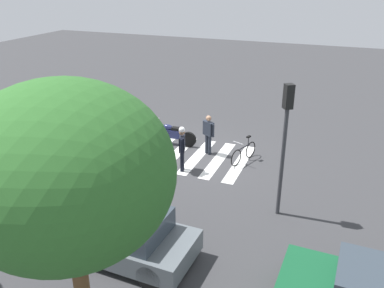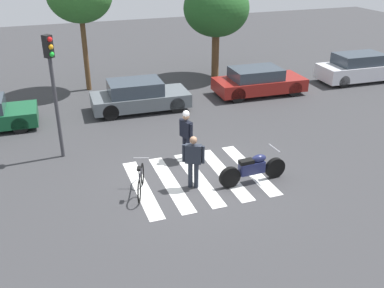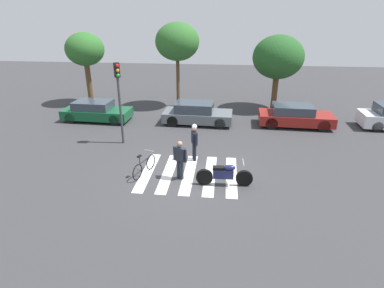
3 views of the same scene
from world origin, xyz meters
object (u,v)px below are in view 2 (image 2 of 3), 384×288
Objects in this scene: leaning_bicycle at (141,182)px; car_grey_coupe at (139,96)px; traffic_light_pole at (53,78)px; car_white_van at (360,68)px; officer_on_foot at (193,159)px; police_motorcycle at (253,169)px; officer_by_motorcycle at (186,132)px; car_maroon_wagon at (258,81)px.

car_grey_coupe reaches higher than leaning_bicycle.
traffic_light_pole is at bearing 120.95° from leaning_bicycle.
car_white_van is at bearing 1.46° from car_grey_coupe.
leaning_bicycle is 6.97m from car_grey_coupe.
officer_on_foot reaches higher than car_white_van.
officer_on_foot reaches higher than police_motorcycle.
officer_by_motorcycle is 0.39× the size of car_white_van.
police_motorcycle is 3.41m from leaning_bicycle.
officer_on_foot is 0.39× the size of car_grey_coupe.
car_maroon_wagon is 0.95× the size of car_white_van.
leaning_bicycle is at bearing 172.47° from officer_on_foot.
officer_by_motorcycle reaches higher than police_motorcycle.
traffic_light_pole is (-9.42, -3.69, 2.15)m from car_maroon_wagon.
officer_on_foot is (1.56, -0.21, 0.57)m from leaning_bicycle.
officer_by_motorcycle reaches higher than leaning_bicycle.
car_white_van is at bearing 31.41° from officer_on_foot.
leaning_bicycle is at bearing -59.05° from traffic_light_pole.
leaning_bicycle is (-3.36, 0.55, -0.09)m from police_motorcycle.
car_white_van is (11.91, 0.30, 0.06)m from car_grey_coupe.
leaning_bicycle is 2.62m from officer_by_motorcycle.
traffic_light_pole is at bearing 144.41° from police_motorcycle.
leaning_bicycle is at bearing -103.22° from car_grey_coupe.
officer_on_foot is 14.00m from car_white_van.
traffic_light_pole is at bearing 157.22° from officer_by_motorcycle.
police_motorcycle is 0.49× the size of car_white_van.
car_grey_coupe is 1.02× the size of traffic_light_pole.
car_maroon_wagon reaches higher than police_motorcycle.
car_grey_coupe reaches higher than police_motorcycle.
police_motorcycle is at bearing -143.01° from car_white_van.
car_maroon_wagon is 1.05× the size of traffic_light_pole.
officer_on_foot is at bearing -102.57° from officer_by_motorcycle.
police_motorcycle is at bearing -10.85° from officer_on_foot.
car_white_van is (10.14, 7.64, 0.23)m from police_motorcycle.
car_grey_coupe is at bearing -178.45° from car_maroon_wagon.
car_grey_coupe is at bearing 76.78° from leaning_bicycle.
car_grey_coupe is 0.92× the size of car_white_van.
car_white_van reaches higher than police_motorcycle.
car_grey_coupe is at bearing 103.56° from police_motorcycle.
car_maroon_wagon is at bearing 21.40° from traffic_light_pole.
police_motorcycle is at bearing -76.44° from car_grey_coupe.
car_grey_coupe is 5.88m from car_maroon_wagon.
car_grey_coupe is at bearing 44.90° from traffic_light_pole.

